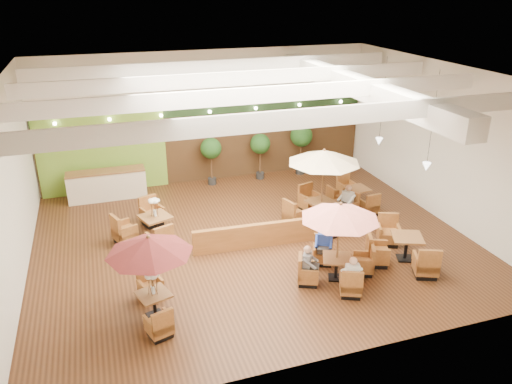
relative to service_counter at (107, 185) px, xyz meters
name	(u,v)px	position (x,y,z in m)	size (l,w,h in m)	color
room	(248,125)	(4.65, -3.88, 3.05)	(14.04, 14.00, 5.52)	#381E0F
service_counter	(107,185)	(0.00, 0.00, 0.00)	(3.00, 0.75, 1.18)	beige
booth_divider	(281,232)	(5.23, -5.64, -0.18)	(5.86, 0.18, 0.81)	brown
table_0	(150,256)	(0.76, -8.24, 1.19)	(2.16, 2.41, 2.35)	brown
table_1	(339,227)	(6.00, -8.10, 1.09)	(2.54, 2.54, 2.43)	brown
table_2	(323,173)	(7.17, -4.55, 1.28)	(2.84, 2.84, 2.76)	brown
table_3	(148,227)	(1.10, -3.95, -0.12)	(2.05, 2.91, 1.59)	brown
table_4	(398,250)	(8.25, -7.78, -0.21)	(2.03, 2.88, 1.01)	brown
table_5	(351,198)	(8.85, -3.67, -0.25)	(1.65, 2.43, 0.90)	brown
topiary_0	(211,150)	(4.30, 0.20, 0.94)	(0.88, 0.88, 2.04)	black
topiary_1	(260,146)	(6.47, 0.20, 0.92)	(0.87, 0.87, 2.02)	black
topiary_2	(301,138)	(8.37, 0.20, 1.09)	(0.97, 0.97, 2.25)	black
diner_0	(352,272)	(6.00, -8.99, 0.16)	(0.41, 0.36, 0.76)	silver
diner_1	(324,242)	(6.00, -7.22, 0.17)	(0.43, 0.42, 0.77)	#2948B4
diner_2	(309,261)	(5.11, -8.10, 0.16)	(0.42, 0.43, 0.76)	slate
diner_3	(334,215)	(7.17, -5.56, 0.15)	(0.38, 0.32, 0.72)	#2948B4
diner_4	(347,199)	(8.18, -4.55, 0.18)	(0.43, 0.45, 0.81)	silver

